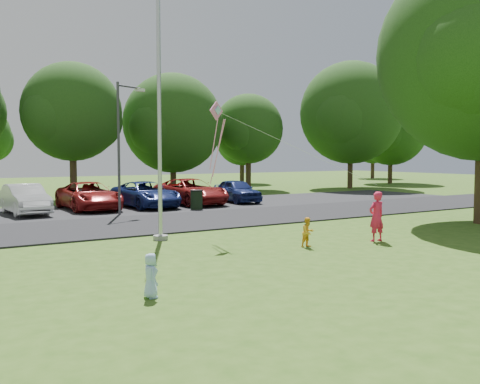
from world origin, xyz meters
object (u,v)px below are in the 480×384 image
child_blue (151,276)px  kite (219,125)px  child_yellow (308,232)px  flagpole (159,117)px  woman (377,217)px  trash_can (197,200)px  street_lamp (122,136)px

child_blue → kite: bearing=-37.9°
child_yellow → child_blue: size_ratio=1.03×
flagpole → kite: 2.03m
flagpole → woman: 8.00m
woman → trash_can: bearing=-85.7°
child_yellow → kite: size_ratio=0.20×
flagpole → kite: bearing=-31.9°
kite → child_yellow: bearing=-78.8°
trash_can → child_yellow: trash_can is taller
street_lamp → woman: bearing=-93.9°
flagpole → child_yellow: bearing=-48.4°
child_blue → trash_can: bearing=-27.7°
child_yellow → trash_can: bearing=74.5°
trash_can → woman: woman is taller
flagpole → trash_can: size_ratio=9.40×
flagpole → child_yellow: 6.24m
trash_can → kite: bearing=-113.1°
street_lamp → child_yellow: 12.24m
child_yellow → street_lamp: bearing=93.9°
street_lamp → woman: street_lamp is taller
child_yellow → child_blue: 7.16m
flagpole → child_yellow: (3.34, -3.77, -3.70)m
flagpole → trash_can: (5.57, 7.97, -3.63)m
flagpole → trash_can: bearing=55.0°
woman → street_lamp: bearing=-67.5°
woman → kite: kite is taller
trash_can → child_blue: 17.09m
street_lamp → trash_can: street_lamp is taller
child_yellow → kite: (-1.63, 2.70, 3.44)m
trash_can → child_yellow: 11.94m
child_blue → woman: bearing=-71.2°
flagpole → child_blue: (-3.19, -6.71, -3.71)m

